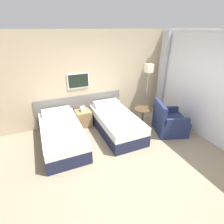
# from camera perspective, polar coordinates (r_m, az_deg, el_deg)

# --- Properties ---
(ground_plane) EXTENTS (16.00, 16.00, 0.00)m
(ground_plane) POSITION_cam_1_polar(r_m,az_deg,el_deg) (4.18, 5.82, -15.12)
(ground_plane) COLOR gray
(wall_headboard) EXTENTS (10.00, 0.10, 2.70)m
(wall_headboard) POSITION_cam_1_polar(r_m,az_deg,el_deg) (5.42, -5.69, 10.44)
(wall_headboard) COLOR #C6B28E
(wall_headboard) RESTS_ON ground_plane
(wall_window) EXTENTS (0.21, 4.74, 2.70)m
(wall_window) POSITION_cam_1_polar(r_m,az_deg,el_deg) (4.98, 30.92, 5.90)
(wall_window) COLOR white
(wall_window) RESTS_ON ground_plane
(bed_near_door) EXTENTS (0.96, 1.98, 0.67)m
(bed_near_door) POSITION_cam_1_polar(r_m,az_deg,el_deg) (4.65, -16.01, -7.12)
(bed_near_door) COLOR #1E233D
(bed_near_door) RESTS_ON ground_plane
(bed_near_window) EXTENTS (0.96, 1.98, 0.67)m
(bed_near_window) POSITION_cam_1_polar(r_m,az_deg,el_deg) (4.99, 1.32, -3.57)
(bed_near_window) COLOR #1E233D
(bed_near_window) RESTS_ON ground_plane
(nightstand) EXTENTS (0.44, 0.43, 0.63)m
(nightstand) POSITION_cam_1_polar(r_m,az_deg,el_deg) (5.38, -9.26, -1.92)
(nightstand) COLOR #9E7A51
(nightstand) RESTS_ON ground_plane
(floor_lamp) EXTENTS (0.24, 0.24, 1.76)m
(floor_lamp) POSITION_cam_1_polar(r_m,az_deg,el_deg) (5.52, 11.80, 11.86)
(floor_lamp) COLOR #9E9993
(floor_lamp) RESTS_ON ground_plane
(side_table) EXTENTS (0.50, 0.50, 0.59)m
(side_table) POSITION_cam_1_polar(r_m,az_deg,el_deg) (5.28, 10.03, -0.62)
(side_table) COLOR brown
(side_table) RESTS_ON ground_plane
(armchair) EXTENTS (1.03, 1.04, 0.91)m
(armchair) POSITION_cam_1_polar(r_m,az_deg,el_deg) (5.24, 18.10, -3.37)
(armchair) COLOR navy
(armchair) RESTS_ON ground_plane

